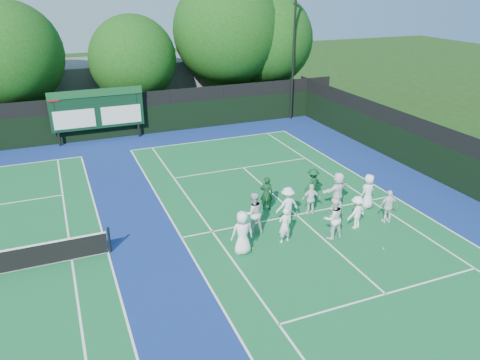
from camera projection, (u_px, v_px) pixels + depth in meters
name	position (u px, v px, depth m)	size (l,w,h in m)	color
ground	(307.00, 225.00, 20.74)	(120.00, 120.00, 0.00)	#15330E
court_apron	(170.00, 240.00, 19.50)	(34.00, 32.00, 0.01)	navy
near_court	(296.00, 215.00, 21.58)	(11.05, 23.85, 0.01)	#135D2E
back_fence	(113.00, 118.00, 31.74)	(34.00, 0.08, 3.00)	black
divider_fence_right	(451.00, 161.00, 24.19)	(0.08, 32.00, 3.00)	black
scoreboard	(97.00, 109.00, 30.70)	(6.00, 0.21, 3.55)	black
clubhouse	(147.00, 83.00, 39.68)	(18.00, 6.00, 4.00)	#5C5C61
light_pole_right	(294.00, 35.00, 34.24)	(1.20, 0.30, 10.12)	black
tree_b	(11.00, 58.00, 31.26)	(7.20, 7.20, 8.99)	#321D0D
tree_c	(135.00, 61.00, 34.37)	(6.34, 6.34, 7.86)	#321D0D
tree_d	(229.00, 34.00, 36.30)	(8.36, 8.36, 10.59)	#321D0D
tree_e	(268.00, 42.00, 37.78)	(7.39, 7.39, 9.32)	#321D0D
tennis_ball_0	(253.00, 249.00, 18.83)	(0.07, 0.07, 0.07)	#D5E81B
tennis_ball_1	(348.00, 204.00, 22.54)	(0.07, 0.07, 0.07)	#D5E81B
tennis_ball_2	(383.00, 249.00, 18.83)	(0.07, 0.07, 0.07)	#D5E81B
tennis_ball_4	(289.00, 195.00, 23.48)	(0.07, 0.07, 0.07)	#D5E81B
player_front_0	(242.00, 233.00, 18.24)	(0.89, 0.58, 1.83)	white
player_front_1	(285.00, 225.00, 19.08)	(0.57, 0.37, 1.56)	white
player_front_2	(333.00, 218.00, 19.35)	(0.90, 0.70, 1.85)	white
player_front_3	(357.00, 212.00, 20.20)	(0.98, 0.56, 1.51)	white
player_front_4	(389.00, 206.00, 20.68)	(0.91, 0.38, 1.55)	white
player_back_0	(253.00, 213.00, 19.79)	(0.90, 0.70, 1.85)	silver
player_back_1	(287.00, 205.00, 20.64)	(1.09, 0.63, 1.69)	white
player_back_2	(311.00, 199.00, 21.45)	(0.87, 0.36, 1.49)	white
player_back_3	(338.00, 191.00, 21.92)	(1.68, 0.54, 1.82)	white
player_back_4	(368.00, 191.00, 21.98)	(0.83, 0.54, 1.70)	white
coach_left	(266.00, 193.00, 21.82)	(0.60, 0.40, 1.65)	#0E3319
coach_right	(313.00, 184.00, 22.94)	(1.02, 0.58, 1.57)	#103C1E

